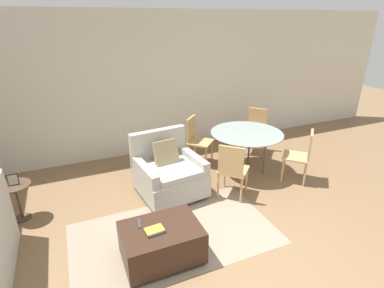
{
  "coord_description": "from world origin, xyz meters",
  "views": [
    {
      "loc": [
        -1.49,
        -2.07,
        2.59
      ],
      "look_at": [
        0.23,
        1.93,
        0.75
      ],
      "focal_mm": 28.0,
      "sensor_mm": 36.0,
      "label": 1
    }
  ],
  "objects_px": {
    "tv_remote_primary": "(139,223)",
    "dining_table": "(247,136)",
    "side_table": "(17,195)",
    "picture_frame": "(13,180)",
    "dining_chair_far_right": "(256,128)",
    "armchair": "(168,173)",
    "dining_chair_far_left": "(196,137)",
    "dining_chair_near_left": "(232,168)",
    "dining_chair_near_right": "(302,153)",
    "ottoman": "(162,242)",
    "book_stack": "(155,230)"
  },
  "relations": [
    {
      "from": "ottoman",
      "to": "picture_frame",
      "type": "distance_m",
      "value": 2.19
    },
    {
      "from": "armchair",
      "to": "dining_chair_far_right",
      "type": "relative_size",
      "value": 1.15
    },
    {
      "from": "dining_chair_far_right",
      "to": "dining_table",
      "type": "bearing_deg",
      "value": -135.0
    },
    {
      "from": "dining_chair_far_left",
      "to": "picture_frame",
      "type": "bearing_deg",
      "value": -167.16
    },
    {
      "from": "armchair",
      "to": "ottoman",
      "type": "bearing_deg",
      "value": -112.32
    },
    {
      "from": "side_table",
      "to": "dining_chair_far_left",
      "type": "relative_size",
      "value": 0.6
    },
    {
      "from": "tv_remote_primary",
      "to": "picture_frame",
      "type": "height_order",
      "value": "picture_frame"
    },
    {
      "from": "tv_remote_primary",
      "to": "dining_table",
      "type": "relative_size",
      "value": 0.14
    },
    {
      "from": "armchair",
      "to": "book_stack",
      "type": "xyz_separation_m",
      "value": [
        -0.63,
        -1.37,
        0.1
      ]
    },
    {
      "from": "dining_table",
      "to": "dining_chair_near_left",
      "type": "bearing_deg",
      "value": -135.0
    },
    {
      "from": "ottoman",
      "to": "dining_table",
      "type": "distance_m",
      "value": 2.57
    },
    {
      "from": "armchair",
      "to": "dining_chair_near_left",
      "type": "relative_size",
      "value": 1.15
    },
    {
      "from": "side_table",
      "to": "picture_frame",
      "type": "xyz_separation_m",
      "value": [
        -0.0,
        0.0,
        0.24
      ]
    },
    {
      "from": "dining_chair_near_left",
      "to": "dining_chair_far_left",
      "type": "relative_size",
      "value": 1.0
    },
    {
      "from": "book_stack",
      "to": "dining_chair_near_left",
      "type": "bearing_deg",
      "value": 30.11
    },
    {
      "from": "tv_remote_primary",
      "to": "dining_chair_near_left",
      "type": "height_order",
      "value": "dining_chair_near_left"
    },
    {
      "from": "ottoman",
      "to": "dining_table",
      "type": "bearing_deg",
      "value": 35.84
    },
    {
      "from": "armchair",
      "to": "ottoman",
      "type": "height_order",
      "value": "armchair"
    },
    {
      "from": "tv_remote_primary",
      "to": "dining_chair_far_right",
      "type": "relative_size",
      "value": 0.19
    },
    {
      "from": "side_table",
      "to": "picture_frame",
      "type": "bearing_deg",
      "value": 90.0
    },
    {
      "from": "book_stack",
      "to": "dining_table",
      "type": "xyz_separation_m",
      "value": [
        2.14,
        1.52,
        0.22
      ]
    },
    {
      "from": "ottoman",
      "to": "book_stack",
      "type": "height_order",
      "value": "book_stack"
    },
    {
      "from": "picture_frame",
      "to": "dining_chair_far_right",
      "type": "distance_m",
      "value": 4.34
    },
    {
      "from": "picture_frame",
      "to": "dining_chair_near_right",
      "type": "relative_size",
      "value": 0.17
    },
    {
      "from": "side_table",
      "to": "dining_table",
      "type": "xyz_separation_m",
      "value": [
        3.61,
        -0.0,
        0.3
      ]
    },
    {
      "from": "dining_chair_near_left",
      "to": "dining_chair_far_left",
      "type": "bearing_deg",
      "value": 90.0
    },
    {
      "from": "dining_chair_far_left",
      "to": "dining_chair_far_right",
      "type": "height_order",
      "value": "same"
    },
    {
      "from": "tv_remote_primary",
      "to": "side_table",
      "type": "distance_m",
      "value": 1.89
    },
    {
      "from": "armchair",
      "to": "dining_chair_near_right",
      "type": "height_order",
      "value": "armchair"
    },
    {
      "from": "armchair",
      "to": "book_stack",
      "type": "relative_size",
      "value": 4.99
    },
    {
      "from": "picture_frame",
      "to": "armchair",
      "type": "bearing_deg",
      "value": -4.2
    },
    {
      "from": "picture_frame",
      "to": "dining_chair_far_right",
      "type": "xyz_separation_m",
      "value": [
        4.28,
        0.67,
        -0.1
      ]
    },
    {
      "from": "book_stack",
      "to": "dining_chair_near_right",
      "type": "xyz_separation_m",
      "value": [
        2.81,
        0.85,
        0.06
      ]
    },
    {
      "from": "armchair",
      "to": "picture_frame",
      "type": "relative_size",
      "value": 6.75
    },
    {
      "from": "side_table",
      "to": "dining_chair_far_left",
      "type": "height_order",
      "value": "dining_chair_far_left"
    },
    {
      "from": "picture_frame",
      "to": "dining_chair_far_left",
      "type": "xyz_separation_m",
      "value": [
        2.94,
        0.67,
        -0.1
      ]
    },
    {
      "from": "book_stack",
      "to": "side_table",
      "type": "xyz_separation_m",
      "value": [
        -1.48,
        1.52,
        -0.07
      ]
    },
    {
      "from": "book_stack",
      "to": "tv_remote_primary",
      "type": "height_order",
      "value": "book_stack"
    },
    {
      "from": "picture_frame",
      "to": "dining_chair_near_right",
      "type": "distance_m",
      "value": 4.34
    },
    {
      "from": "tv_remote_primary",
      "to": "dining_table",
      "type": "distance_m",
      "value": 2.62
    },
    {
      "from": "dining_chair_near_left",
      "to": "dining_chair_near_right",
      "type": "xyz_separation_m",
      "value": [
        1.34,
        0.0,
        0.0
      ]
    },
    {
      "from": "dining_chair_far_left",
      "to": "armchair",
      "type": "bearing_deg",
      "value": -135.42
    },
    {
      "from": "armchair",
      "to": "side_table",
      "type": "distance_m",
      "value": 2.11
    },
    {
      "from": "armchair",
      "to": "picture_frame",
      "type": "bearing_deg",
      "value": 175.8
    },
    {
      "from": "side_table",
      "to": "dining_chair_far_left",
      "type": "distance_m",
      "value": 3.02
    },
    {
      "from": "dining_chair_near_right",
      "to": "dining_chair_far_left",
      "type": "bearing_deg",
      "value": 135.0
    },
    {
      "from": "dining_chair_near_left",
      "to": "dining_chair_far_right",
      "type": "xyz_separation_m",
      "value": [
        1.34,
        1.34,
        0.0
      ]
    },
    {
      "from": "armchair",
      "to": "dining_chair_far_left",
      "type": "distance_m",
      "value": 1.19
    },
    {
      "from": "picture_frame",
      "to": "tv_remote_primary",
      "type": "bearing_deg",
      "value": -44.06
    },
    {
      "from": "ottoman",
      "to": "dining_chair_far_left",
      "type": "distance_m",
      "value": 2.58
    }
  ]
}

